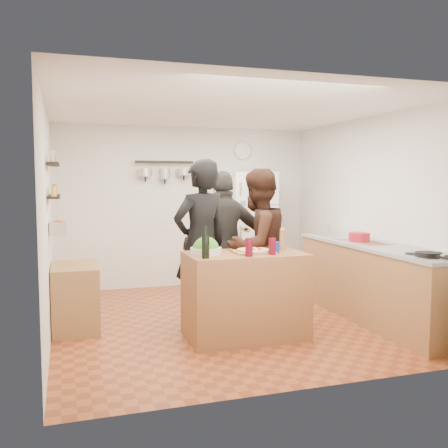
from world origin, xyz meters
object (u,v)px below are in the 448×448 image
object	(u,v)px
prep_island	(245,295)
side_table	(75,297)
wall_clock	(243,151)
salad_bowl	(206,251)
pepper_mill	(282,241)
fridge	(249,229)
counter_run	(376,283)
person_back	(224,243)
red_bowl	(359,237)
skillet	(428,254)
person_left	(201,244)
person_center	(257,247)
salt_canister	(276,247)
wine_bottle	(206,246)

from	to	relation	value
prep_island	side_table	xyz separation A→B (m)	(-1.73, 0.84, -0.09)
prep_island	wall_clock	distance (m)	3.38
salad_bowl	pepper_mill	bearing A→B (deg)	0.00
fridge	wall_clock	distance (m)	1.29
prep_island	counter_run	size ratio (longest dim) A/B	0.48
person_back	red_bowl	world-z (taller)	person_back
skillet	prep_island	bearing A→B (deg)	151.84
red_bowl	wall_clock	world-z (taller)	wall_clock
person_left	skillet	size ratio (longest dim) A/B	8.14
counter_run	side_table	bearing A→B (deg)	168.32
skillet	person_center	bearing A→B (deg)	134.88
salad_bowl	red_bowl	xyz separation A→B (m)	(2.08, 0.38, 0.03)
red_bowl	fridge	size ratio (longest dim) A/B	0.14
prep_island	wall_clock	world-z (taller)	wall_clock
salt_canister	side_table	size ratio (longest dim) A/B	0.15
wine_bottle	person_back	size ratio (longest dim) A/B	0.13
skillet	fridge	xyz separation A→B (m)	(-0.65, 3.29, -0.04)
counter_run	fridge	size ratio (longest dim) A/B	1.46
person_back	wall_clock	distance (m)	2.35
person_back	skillet	bearing A→B (deg)	131.70
salad_bowl	pepper_mill	distance (m)	0.87
person_center	side_table	world-z (taller)	person_center
salad_bowl	counter_run	bearing A→B (deg)	2.19
person_center	red_bowl	bearing A→B (deg)	153.58
counter_run	side_table	xyz separation A→B (m)	(-3.44, 0.71, -0.09)
wine_bottle	person_center	world-z (taller)	person_center
wine_bottle	prep_island	bearing A→B (deg)	23.75
person_back	person_left	bearing A→B (deg)	50.03
person_center	skillet	size ratio (longest dim) A/B	7.70
counter_run	person_back	bearing A→B (deg)	152.61
salt_canister	wine_bottle	bearing A→B (deg)	-172.87
fridge	salt_canister	bearing A→B (deg)	-104.52
salt_canister	person_back	bearing A→B (deg)	101.37
person_left	side_table	bearing A→B (deg)	-33.45
salad_bowl	skillet	bearing A→B (deg)	-24.19
salad_bowl	red_bowl	distance (m)	2.12
pepper_mill	wall_clock	distance (m)	2.99
skillet	pepper_mill	bearing A→B (deg)	141.84
salt_canister	wall_clock	bearing A→B (deg)	77.08
wine_bottle	red_bowl	bearing A→B (deg)	16.66
salt_canister	red_bowl	distance (m)	1.47
skillet	side_table	xyz separation A→B (m)	(-3.34, 1.70, -0.58)
person_left	red_bowl	world-z (taller)	person_left
skillet	wall_clock	xyz separation A→B (m)	(-0.65, 3.62, 1.21)
pepper_mill	red_bowl	world-z (taller)	pepper_mill
side_table	person_left	bearing A→B (deg)	-14.36
salad_bowl	wine_bottle	bearing A→B (deg)	-106.50
salt_canister	side_table	xyz separation A→B (m)	(-2.03, 0.96, -0.61)
pepper_mill	salt_canister	world-z (taller)	pepper_mill
salad_bowl	red_bowl	size ratio (longest dim) A/B	1.26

